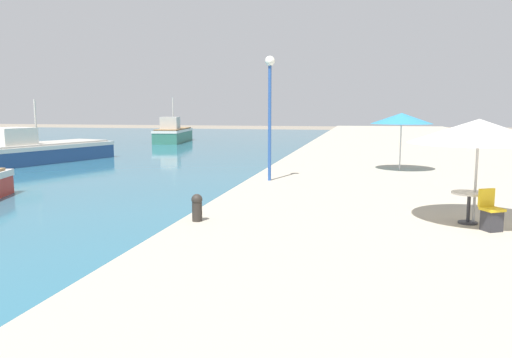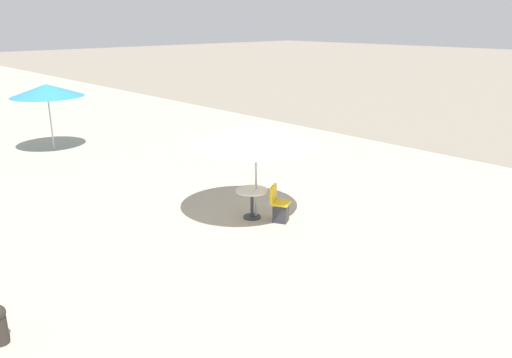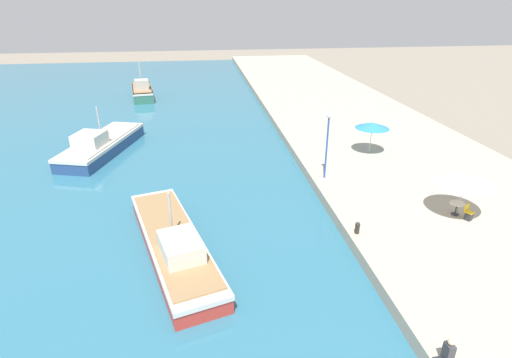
% 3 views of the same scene
% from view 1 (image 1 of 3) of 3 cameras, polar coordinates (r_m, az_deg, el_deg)
% --- Properties ---
extents(quay_promenade, '(16.00, 90.00, 0.71)m').
position_cam_1_polar(quay_promenade, '(36.61, 18.07, 2.90)').
color(quay_promenade, '#B2A893').
rests_on(quay_promenade, ground_plane).
extents(fishing_boat_mid, '(5.78, 10.57, 3.91)m').
position_cam_1_polar(fishing_boat_mid, '(33.83, -23.94, 3.00)').
color(fishing_boat_mid, navy).
rests_on(fishing_boat_mid, water_basin).
extents(fishing_boat_far, '(3.60, 8.17, 4.49)m').
position_cam_1_polar(fishing_boat_far, '(51.34, -9.45, 5.17)').
color(fishing_boat_far, '#33705B').
rests_on(fishing_boat_far, water_basin).
extents(cafe_umbrella_pink, '(3.14, 3.14, 2.43)m').
position_cam_1_polar(cafe_umbrella_pink, '(12.43, 24.11, 5.01)').
color(cafe_umbrella_pink, '#B7B7B7').
rests_on(cafe_umbrella_pink, quay_promenade).
extents(cafe_umbrella_white, '(2.64, 2.64, 2.48)m').
position_cam_1_polar(cafe_umbrella_white, '(22.43, 16.30, 6.66)').
color(cafe_umbrella_white, '#B7B7B7').
rests_on(cafe_umbrella_white, quay_promenade).
extents(cafe_table, '(0.80, 0.80, 0.74)m').
position_cam_1_polar(cafe_table, '(12.60, 23.16, -2.32)').
color(cafe_table, '#333338').
rests_on(cafe_table, quay_promenade).
extents(cafe_chair_left, '(0.56, 0.57, 0.91)m').
position_cam_1_polar(cafe_chair_left, '(12.10, 25.27, -3.85)').
color(cafe_chair_left, '#2D2D33').
rests_on(cafe_chair_left, quay_promenade).
extents(mooring_bollard, '(0.26, 0.26, 0.65)m').
position_cam_1_polar(mooring_bollard, '(11.94, -6.76, -3.16)').
color(mooring_bollard, '#2D2823').
rests_on(mooring_bollard, quay_promenade).
extents(lamppost, '(0.36, 0.36, 4.56)m').
position_cam_1_polar(lamppost, '(18.49, 1.58, 9.37)').
color(lamppost, '#28519E').
rests_on(lamppost, quay_promenade).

